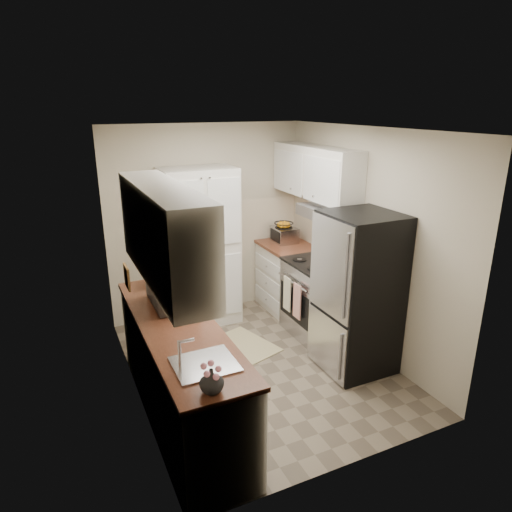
{
  "coord_description": "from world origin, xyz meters",
  "views": [
    {
      "loc": [
        -1.87,
        -3.92,
        2.73
      ],
      "look_at": [
        0.03,
        0.15,
        1.22
      ],
      "focal_mm": 32.0,
      "sensor_mm": 36.0,
      "label": 1
    }
  ],
  "objects_px": {
    "microwave": "(172,288)",
    "electric_range": "(318,297)",
    "refrigerator": "(358,293)",
    "pantry_cabinet": "(200,248)",
    "wine_bottle": "(150,271)",
    "toaster_oven": "(284,235)"
  },
  "relations": [
    {
      "from": "microwave",
      "to": "electric_range",
      "type": "bearing_deg",
      "value": -77.98
    },
    {
      "from": "microwave",
      "to": "wine_bottle",
      "type": "xyz_separation_m",
      "value": [
        -0.09,
        0.55,
        -0.0
      ]
    },
    {
      "from": "electric_range",
      "to": "refrigerator",
      "type": "height_order",
      "value": "refrigerator"
    },
    {
      "from": "toaster_oven",
      "to": "wine_bottle",
      "type": "bearing_deg",
      "value": -156.6
    },
    {
      "from": "pantry_cabinet",
      "to": "toaster_oven",
      "type": "relative_size",
      "value": 5.61
    },
    {
      "from": "electric_range",
      "to": "toaster_oven",
      "type": "bearing_deg",
      "value": 87.85
    },
    {
      "from": "pantry_cabinet",
      "to": "electric_range",
      "type": "bearing_deg",
      "value": -38.22
    },
    {
      "from": "wine_bottle",
      "to": "toaster_oven",
      "type": "xyz_separation_m",
      "value": [
        2.01,
        0.8,
        -0.05
      ]
    },
    {
      "from": "refrigerator",
      "to": "microwave",
      "type": "bearing_deg",
      "value": 167.67
    },
    {
      "from": "electric_range",
      "to": "microwave",
      "type": "xyz_separation_m",
      "value": [
        -1.88,
        -0.4,
        0.6
      ]
    },
    {
      "from": "microwave",
      "to": "refrigerator",
      "type": "bearing_deg",
      "value": -102.16
    },
    {
      "from": "pantry_cabinet",
      "to": "wine_bottle",
      "type": "height_order",
      "value": "pantry_cabinet"
    },
    {
      "from": "pantry_cabinet",
      "to": "wine_bottle",
      "type": "xyz_separation_m",
      "value": [
        -0.8,
        -0.77,
        0.08
      ]
    },
    {
      "from": "pantry_cabinet",
      "to": "microwave",
      "type": "xyz_separation_m",
      "value": [
        -0.71,
        -1.32,
        0.08
      ]
    },
    {
      "from": "electric_range",
      "to": "microwave",
      "type": "bearing_deg",
      "value": -168.15
    },
    {
      "from": "electric_range",
      "to": "refrigerator",
      "type": "xyz_separation_m",
      "value": [
        -0.03,
        -0.8,
        0.37
      ]
    },
    {
      "from": "microwave",
      "to": "toaster_oven",
      "type": "xyz_separation_m",
      "value": [
        1.92,
        1.34,
        -0.05
      ]
    },
    {
      "from": "electric_range",
      "to": "wine_bottle",
      "type": "xyz_separation_m",
      "value": [
        -1.98,
        0.15,
        0.6
      ]
    },
    {
      "from": "refrigerator",
      "to": "toaster_oven",
      "type": "relative_size",
      "value": 4.77
    },
    {
      "from": "wine_bottle",
      "to": "refrigerator",
      "type": "bearing_deg",
      "value": -26.13
    },
    {
      "from": "electric_range",
      "to": "wine_bottle",
      "type": "relative_size",
      "value": 3.63
    },
    {
      "from": "refrigerator",
      "to": "toaster_oven",
      "type": "bearing_deg",
      "value": 87.7
    }
  ]
}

